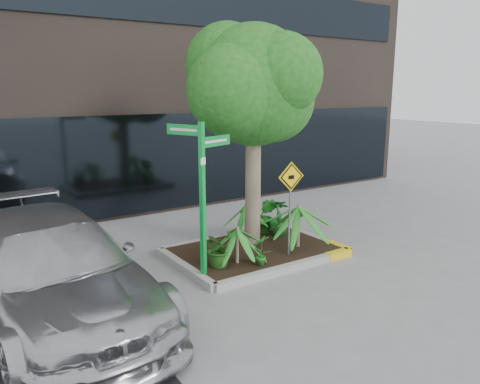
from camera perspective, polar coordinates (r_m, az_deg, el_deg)
ground at (r=9.36m, az=1.80°, el=-8.45°), size 80.00×80.00×0.00m
planter at (r=9.66m, az=1.98°, el=-7.13°), size 3.35×2.36×0.15m
tree at (r=9.54m, az=1.60°, el=12.84°), size 3.11×2.76×4.66m
palm_front at (r=9.59m, az=7.19°, el=-1.80°), size 1.02×1.02×1.13m
palm_left at (r=8.66m, az=-0.37°, el=-4.54°), size 0.79×0.79×0.88m
palm_back at (r=10.40m, az=0.76°, el=-1.68°), size 0.79×0.79×0.87m
parked_car at (r=7.43m, az=-22.06°, el=-8.76°), size 2.56×5.41×1.53m
shrub_a at (r=8.61m, az=-2.58°, el=-6.77°), size 0.84×0.84×0.71m
shrub_b at (r=10.46m, az=4.76°, el=-3.07°), size 0.62×0.62×0.80m
shrub_c at (r=8.65m, az=2.62°, el=-7.06°), size 0.34×0.34×0.60m
shrub_d at (r=10.56m, az=3.22°, el=-2.85°), size 0.63×0.63×0.81m
street_sign_post at (r=8.02m, az=-4.67°, el=0.90°), size 1.01×0.80×2.81m
cattle_sign at (r=8.99m, az=6.18°, el=-0.08°), size 0.57×0.08×1.85m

